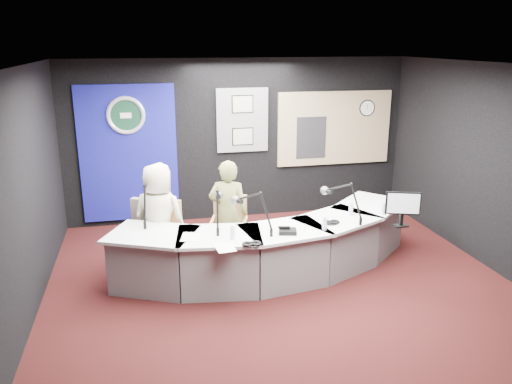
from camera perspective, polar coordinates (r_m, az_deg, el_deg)
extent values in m
plane|color=black|center=(6.71, 3.24, -10.87)|extent=(6.00, 6.00, 0.00)
cube|color=silver|center=(5.96, 3.68, 13.78)|extent=(6.00, 6.00, 0.02)
cube|color=black|center=(9.03, -1.86, 5.79)|extent=(6.00, 0.02, 2.80)
cube|color=black|center=(3.61, 17.06, -12.10)|extent=(6.00, 0.02, 2.80)
cube|color=black|center=(6.10, -24.75, -1.04)|extent=(0.02, 6.00, 2.80)
cube|color=black|center=(7.57, 25.84, 2.02)|extent=(0.02, 6.00, 2.80)
cube|color=navy|center=(8.88, -13.97, 4.13)|extent=(1.60, 0.05, 2.30)
torus|color=silver|center=(8.73, -14.27, 8.25)|extent=(0.63, 0.07, 0.63)
cylinder|color=#0E321F|center=(8.73, -14.27, 8.25)|extent=(0.48, 0.01, 0.48)
cube|color=slate|center=(8.95, -1.52, 7.97)|extent=(0.90, 0.04, 1.10)
cube|color=gray|center=(8.89, -1.50, 9.73)|extent=(0.34, 0.02, 0.27)
cube|color=gray|center=(8.97, -1.47, 6.18)|extent=(0.34, 0.02, 0.27)
cube|color=#9F8863|center=(9.46, 8.72, 7.03)|extent=(2.12, 0.06, 1.32)
cube|color=beige|center=(9.45, 8.74, 7.02)|extent=(2.00, 0.02, 1.20)
cube|color=black|center=(9.30, 6.14, 6.03)|extent=(0.55, 0.02, 0.75)
cylinder|color=white|center=(9.62, 12.25, 9.11)|extent=(0.28, 0.01, 0.28)
cube|color=#666156|center=(7.36, -11.73, -3.37)|extent=(0.50, 0.30, 0.70)
imported|color=beige|center=(7.10, -10.73, -2.84)|extent=(0.87, 0.74, 1.52)
imported|color=olive|center=(7.20, -3.08, -2.34)|extent=(0.64, 0.53, 1.51)
cube|color=black|center=(6.86, 15.97, -1.18)|extent=(0.39, 0.16, 0.28)
cube|color=black|center=(6.47, 3.54, -4.39)|extent=(0.26, 0.22, 0.05)
torus|color=black|center=(6.87, 8.33, -3.34)|extent=(0.20, 0.20, 0.03)
torus|color=black|center=(6.10, -0.49, -5.78)|extent=(0.20, 0.20, 0.03)
cube|color=white|center=(6.40, -7.31, -4.97)|extent=(0.27, 0.34, 0.00)
cube|color=white|center=(6.05, -3.50, -6.16)|extent=(0.25, 0.33, 0.00)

